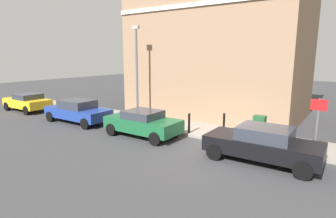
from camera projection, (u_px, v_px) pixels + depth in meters
The scene contains 12 objects.
ground at pixel (224, 149), 12.26m from camera, with size 80.00×80.00×0.00m, color #38383A.
sidewalk at pixel (147, 121), 17.16m from camera, with size 2.51×30.00×0.15m, color gray.
corner_building at pixel (220, 43), 18.94m from camera, with size 7.71×11.06×9.93m.
car_black at pixel (262, 144), 10.65m from camera, with size 1.94×4.33×1.41m.
car_green at pixel (143, 123), 14.07m from camera, with size 1.88×3.96×1.35m.
car_blue at pixel (78, 111), 16.99m from camera, with size 1.91×4.43×1.42m.
car_yellow at pixel (27, 102), 20.59m from camera, with size 1.92×3.92×1.31m.
utility_cabinet at pixel (259, 128), 13.12m from camera, with size 0.46×0.61×1.15m.
bollard_near_cabinet at pixel (224, 122), 14.22m from camera, with size 0.14×0.14×1.04m.
bollard_far_kerb at pixel (189, 122), 14.21m from camera, with size 0.14×0.14×1.04m.
street_sign at pixel (318, 118), 10.87m from camera, with size 0.08×0.60×2.30m.
lamppost at pixel (137, 69), 16.90m from camera, with size 0.20×0.44×5.72m.
Camera 1 is at (-11.06, -4.56, 4.10)m, focal length 29.36 mm.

